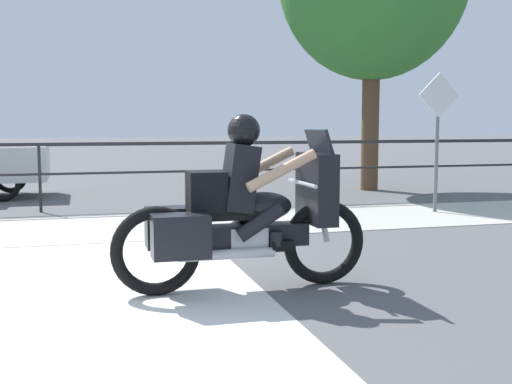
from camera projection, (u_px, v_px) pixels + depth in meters
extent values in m
plane|color=#565659|center=(7.00, 294.00, 5.64)|extent=(120.00, 120.00, 0.00)
cube|color=#B7B2A8|center=(33.00, 231.00, 8.89)|extent=(44.00, 2.40, 0.01)
cube|color=silver|center=(68.00, 295.00, 5.58)|extent=(3.39, 6.00, 0.01)
cube|color=#232326|center=(39.00, 145.00, 10.64)|extent=(36.00, 0.04, 0.06)
cube|color=#232326|center=(40.00, 174.00, 10.70)|extent=(36.00, 0.03, 0.04)
cylinder|color=#232326|center=(40.00, 178.00, 10.70)|extent=(0.05, 0.05, 1.17)
cylinder|color=#232326|center=(325.00, 172.00, 12.05)|extent=(0.05, 0.05, 1.17)
torus|color=black|center=(324.00, 242.00, 5.97)|extent=(0.79, 0.11, 0.79)
torus|color=black|center=(156.00, 251.00, 5.56)|extent=(0.79, 0.11, 0.79)
cube|color=black|center=(243.00, 236.00, 5.75)|extent=(1.18, 0.22, 0.20)
cube|color=silver|center=(246.00, 241.00, 5.76)|extent=(0.34, 0.26, 0.26)
ellipsoid|color=black|center=(263.00, 206.00, 5.77)|extent=(0.53, 0.30, 0.26)
cube|color=black|center=(226.00, 214.00, 5.69)|extent=(0.69, 0.28, 0.08)
cube|color=black|center=(317.00, 188.00, 5.89)|extent=(0.20, 0.62, 0.64)
cube|color=#1E232B|center=(319.00, 142.00, 5.85)|extent=(0.10, 0.53, 0.24)
cylinder|color=silver|center=(302.00, 183.00, 5.85)|extent=(0.04, 0.70, 0.04)
cylinder|color=silver|center=(227.00, 254.00, 5.56)|extent=(0.86, 0.09, 0.09)
cube|color=black|center=(181.00, 236.00, 5.36)|extent=(0.48, 0.28, 0.37)
cube|color=black|center=(173.00, 227.00, 5.82)|extent=(0.48, 0.28, 0.37)
cylinder|color=silver|center=(321.00, 215.00, 5.93)|extent=(0.18, 0.06, 0.51)
cube|color=black|center=(239.00, 178.00, 5.69)|extent=(0.32, 0.36, 0.62)
sphere|color=tan|center=(244.00, 133.00, 5.65)|extent=(0.23, 0.23, 0.23)
sphere|color=black|center=(244.00, 130.00, 5.65)|extent=(0.29, 0.29, 0.29)
cylinder|color=black|center=(260.00, 222.00, 5.62)|extent=(0.44, 0.13, 0.34)
cylinder|color=black|center=(277.00, 239.00, 5.68)|extent=(0.11, 0.11, 0.13)
cube|color=black|center=(282.00, 246.00, 5.70)|extent=(0.20, 0.10, 0.09)
cylinder|color=black|center=(251.00, 217.00, 5.91)|extent=(0.44, 0.13, 0.34)
cylinder|color=black|center=(267.00, 233.00, 5.97)|extent=(0.11, 0.11, 0.13)
cube|color=black|center=(272.00, 240.00, 5.99)|extent=(0.20, 0.10, 0.09)
cylinder|color=tan|center=(281.00, 171.00, 5.47)|extent=(0.63, 0.09, 0.37)
cylinder|color=tan|center=(262.00, 166.00, 6.04)|extent=(0.63, 0.09, 0.37)
cube|color=black|center=(206.00, 192.00, 5.62)|extent=(0.33, 0.32, 0.36)
torus|color=black|center=(2.00, 183.00, 12.18)|extent=(0.70, 0.11, 0.70)
torus|color=black|center=(10.00, 177.00, 13.71)|extent=(0.70, 0.11, 0.70)
cylinder|color=slate|center=(437.00, 150.00, 10.67)|extent=(0.06, 0.06, 2.11)
cube|color=white|center=(439.00, 95.00, 10.55)|extent=(0.74, 0.02, 0.74)
cylinder|color=brown|center=(370.00, 123.00, 14.19)|extent=(0.38, 0.38, 2.99)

